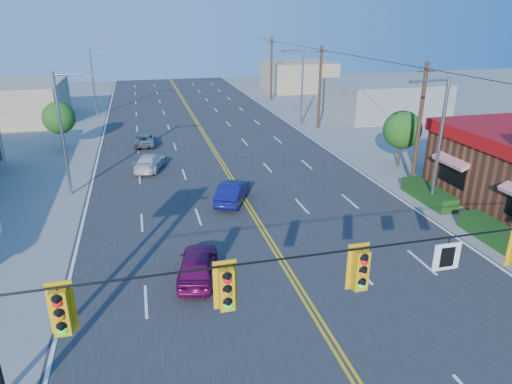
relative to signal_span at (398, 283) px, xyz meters
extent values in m
cube|color=#2D2D30|center=(0.12, 20.00, -4.86)|extent=(20.00, 120.00, 0.06)
cylinder|color=black|center=(0.12, 0.00, 1.11)|extent=(24.00, 0.05, 0.05)
cube|color=white|center=(1.32, 0.00, 0.56)|extent=(0.75, 0.04, 0.75)
cube|color=#D89E0C|center=(-7.88, 0.00, 0.54)|extent=(0.55, 0.34, 1.25)
cube|color=#D89E0C|center=(-4.38, 0.00, 0.54)|extent=(0.55, 0.34, 1.25)
cube|color=#D89E0C|center=(-1.08, 0.00, 0.54)|extent=(0.55, 0.34, 1.25)
cube|color=#194214|center=(11.62, 12.00, -4.44)|extent=(1.20, 9.00, 0.90)
cylinder|color=gray|center=(11.12, 14.00, -0.89)|extent=(0.20, 0.20, 8.00)
cylinder|color=gray|center=(10.02, 14.00, 2.91)|extent=(2.20, 0.12, 0.12)
cube|color=gray|center=(8.92, 14.00, 2.86)|extent=(0.50, 0.25, 0.15)
cylinder|color=gray|center=(11.12, 38.00, -0.89)|extent=(0.20, 0.20, 8.00)
cylinder|color=gray|center=(10.02, 38.00, 2.91)|extent=(2.20, 0.12, 0.12)
cube|color=gray|center=(8.92, 38.00, 2.86)|extent=(0.50, 0.25, 0.15)
cylinder|color=gray|center=(-10.88, 22.00, -0.89)|extent=(0.20, 0.20, 8.00)
cylinder|color=gray|center=(-9.78, 22.00, 2.91)|extent=(2.20, 0.12, 0.12)
cube|color=gray|center=(-8.68, 22.00, 2.86)|extent=(0.50, 0.25, 0.15)
cylinder|color=gray|center=(-10.88, 48.00, -0.89)|extent=(0.20, 0.20, 8.00)
cylinder|color=gray|center=(-9.78, 48.00, 2.91)|extent=(2.20, 0.12, 0.12)
cube|color=gray|center=(-8.68, 48.00, 2.86)|extent=(0.50, 0.25, 0.15)
cylinder|color=#47301E|center=(12.32, 18.00, -0.69)|extent=(0.28, 0.28, 8.40)
cylinder|color=#47301E|center=(12.32, 36.00, -0.69)|extent=(0.28, 0.28, 8.40)
cylinder|color=#47301E|center=(12.32, 54.00, -0.69)|extent=(0.28, 0.28, 8.40)
cylinder|color=#47301E|center=(13.62, 22.00, -3.84)|extent=(0.20, 0.20, 2.10)
sphere|color=#235B19|center=(13.62, 22.00, -1.95)|extent=(2.94, 2.94, 2.94)
cylinder|color=#47301E|center=(-12.88, 34.00, -3.89)|extent=(0.20, 0.20, 2.00)
sphere|color=#235B19|center=(-12.88, 34.00, -2.09)|extent=(2.80, 2.80, 2.80)
cube|color=gray|center=(22.12, 40.00, -2.89)|extent=(12.00, 10.00, 4.00)
cube|color=tan|center=(-19.88, 48.00, -2.79)|extent=(11.00, 12.00, 4.20)
cube|color=tan|center=(19.12, 62.00, -2.69)|extent=(10.00, 10.00, 4.40)
imported|color=#690B42|center=(-4.02, 9.31, -4.20)|extent=(2.48, 4.30, 1.38)
imported|color=#0E1053|center=(-0.68, 17.81, -4.21)|extent=(3.03, 4.35, 1.36)
imported|color=silver|center=(-5.52, 25.78, -4.27)|extent=(2.88, 4.53, 1.22)
imported|color=gray|center=(-5.76, 33.09, -4.34)|extent=(1.92, 3.98, 1.09)
camera|label=1|loc=(-5.91, -8.69, 6.29)|focal=32.00mm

